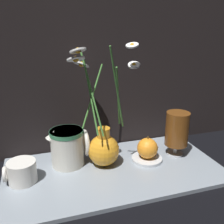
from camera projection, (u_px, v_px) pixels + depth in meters
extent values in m
plane|color=black|center=(114.00, 172.00, 0.77)|extent=(6.00, 6.00, 0.00)
cube|color=gray|center=(114.00, 170.00, 0.77)|extent=(0.65, 0.33, 0.01)
sphere|color=orange|center=(104.00, 150.00, 0.77)|extent=(0.10, 0.10, 0.10)
cylinder|color=orange|center=(104.00, 134.00, 0.76)|extent=(0.04, 0.04, 0.04)
cylinder|color=#4C8E3D|center=(91.00, 96.00, 0.70)|extent=(0.02, 0.08, 0.21)
cylinder|color=white|center=(76.00, 59.00, 0.64)|extent=(0.06, 0.06, 0.02)
sphere|color=gold|center=(76.00, 59.00, 0.64)|extent=(0.02, 0.02, 0.02)
cylinder|color=#4C8E3D|center=(92.00, 96.00, 0.75)|extent=(0.08, 0.05, 0.18)
cylinder|color=white|center=(81.00, 64.00, 0.75)|extent=(0.06, 0.06, 0.02)
sphere|color=gold|center=(81.00, 64.00, 0.75)|extent=(0.02, 0.02, 0.02)
cylinder|color=#4C8E3D|center=(92.00, 93.00, 0.68)|extent=(0.05, 0.08, 0.23)
cylinder|color=white|center=(78.00, 51.00, 0.62)|extent=(0.06, 0.06, 0.02)
sphere|color=gold|center=(78.00, 51.00, 0.62)|extent=(0.01, 0.01, 0.01)
cylinder|color=#4C8E3D|center=(117.00, 90.00, 0.69)|extent=(0.07, 0.07, 0.24)
cylinder|color=white|center=(132.00, 45.00, 0.64)|extent=(0.05, 0.05, 0.01)
sphere|color=gold|center=(132.00, 45.00, 0.64)|extent=(0.01, 0.01, 0.01)
cylinder|color=#4C8E3D|center=(118.00, 98.00, 0.71)|extent=(0.04, 0.09, 0.19)
cylinder|color=white|center=(134.00, 65.00, 0.68)|extent=(0.04, 0.04, 0.02)
sphere|color=gold|center=(134.00, 65.00, 0.68)|extent=(0.01, 0.01, 0.01)
cylinder|color=silver|center=(22.00, 172.00, 0.69)|extent=(0.08, 0.08, 0.06)
torus|color=silver|center=(5.00, 174.00, 0.68)|extent=(0.01, 0.04, 0.04)
cylinder|color=beige|center=(67.00, 148.00, 0.77)|extent=(0.10, 0.10, 0.11)
cylinder|color=#33724C|center=(66.00, 132.00, 0.75)|extent=(0.10, 0.10, 0.01)
torus|color=beige|center=(86.00, 142.00, 0.78)|extent=(0.01, 0.08, 0.08)
cone|color=beige|center=(52.00, 135.00, 0.74)|extent=(0.04, 0.03, 0.04)
cylinder|color=silver|center=(175.00, 154.00, 0.85)|extent=(0.05, 0.05, 0.01)
cylinder|color=silver|center=(175.00, 149.00, 0.84)|extent=(0.01, 0.01, 0.03)
cylinder|color=brown|center=(177.00, 129.00, 0.82)|extent=(0.08, 0.08, 0.11)
cylinder|color=silver|center=(147.00, 159.00, 0.81)|extent=(0.10, 0.10, 0.01)
sphere|color=orange|center=(147.00, 148.00, 0.80)|extent=(0.07, 0.07, 0.07)
cylinder|color=#4C3819|center=(148.00, 138.00, 0.79)|extent=(0.00, 0.00, 0.01)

